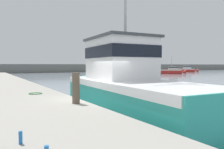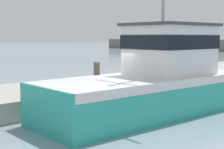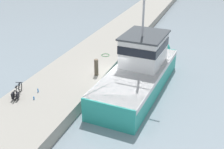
# 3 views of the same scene
# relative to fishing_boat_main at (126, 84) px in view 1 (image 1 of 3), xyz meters

# --- Properties ---
(ground_plane) EXTENTS (320.00, 320.00, 0.00)m
(ground_plane) POSITION_rel_fishing_boat_main_xyz_m (-1.79, -0.20, -1.40)
(ground_plane) COLOR #84939E
(dock_pier) EXTENTS (4.78, 80.00, 0.81)m
(dock_pier) POSITION_rel_fishing_boat_main_xyz_m (-4.84, -0.20, -0.99)
(dock_pier) COLOR #A39E93
(dock_pier) RESTS_ON ground_plane
(far_shoreline) EXTENTS (180.00, 5.00, 2.55)m
(far_shoreline) POSITION_rel_fishing_boat_main_xyz_m (28.21, 58.56, -0.12)
(far_shoreline) COLOR slate
(far_shoreline) RESTS_ON ground_plane
(fishing_boat_main) EXTENTS (3.93, 11.72, 10.04)m
(fishing_boat_main) POSITION_rel_fishing_boat_main_xyz_m (0.00, 0.00, 0.00)
(fishing_boat_main) COLOR teal
(fishing_boat_main) RESTS_ON ground_plane
(boat_red_outer) EXTENTS (6.06, 5.16, 4.57)m
(boat_red_outer) POSITION_rel_fishing_boat_main_xyz_m (35.18, 31.41, -0.55)
(boat_red_outer) COLOR #AD231E
(boat_red_outer) RESTS_ON ground_plane
(boat_blue_far) EXTENTS (6.25, 5.72, 2.20)m
(boat_blue_far) POSITION_rel_fishing_boat_main_xyz_m (49.26, 39.02, -0.53)
(boat_blue_far) COLOR #AD231E
(boat_blue_far) RESTS_ON ground_plane
(mooring_post) EXTENTS (0.29, 0.29, 1.21)m
(mooring_post) POSITION_rel_fishing_boat_main_xyz_m (-2.98, -0.88, 0.02)
(mooring_post) COLOR brown
(mooring_post) RESTS_ON dock_pier
(hose_coil) EXTENTS (0.68, 0.68, 0.04)m
(hose_coil) POSITION_rel_fishing_boat_main_xyz_m (-3.78, 2.88, -0.57)
(hose_coil) COLOR #197A2D
(hose_coil) RESTS_ON dock_pier
(water_bottle_on_curb) EXTENTS (0.07, 0.07, 0.25)m
(water_bottle_on_curb) POSITION_rel_fishing_boat_main_xyz_m (-5.49, -4.49, -0.47)
(water_bottle_on_curb) COLOR blue
(water_bottle_on_curb) RESTS_ON dock_pier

